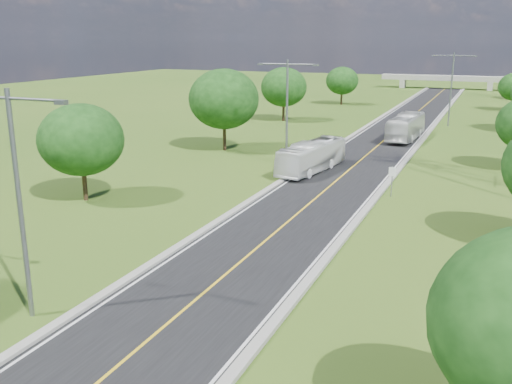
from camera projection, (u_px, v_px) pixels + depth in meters
ground at (379, 145)px, 65.75m from camera, size 260.00×260.00×0.00m
road at (389, 136)px, 71.07m from camera, size 8.00×150.00×0.06m
curb_left at (355, 134)px, 72.65m from camera, size 0.50×150.00×0.22m
curb_right at (424, 138)px, 69.45m from camera, size 0.50×150.00×0.22m
speed_limit_sign at (392, 177)px, 43.80m from camera, size 0.55×0.09×2.40m
overpass at (446, 79)px, 136.22m from camera, size 30.00×3.00×3.20m
streetlight_near_left at (18, 186)px, 23.78m from camera, size 5.90×0.25×10.00m
streetlight_mid_left at (287, 104)px, 53.11m from camera, size 5.90×0.25×10.00m
streetlight_far_right at (452, 83)px, 77.93m from camera, size 5.90×0.25×10.00m
tree_lb at (81, 140)px, 42.10m from camera, size 6.30×6.30×7.33m
tree_lc at (224, 99)px, 61.04m from camera, size 7.56×7.56×8.79m
tree_ld at (284, 87)px, 83.28m from camera, size 6.72×6.72×7.82m
tree_le at (342, 81)px, 103.84m from camera, size 5.88×5.88×6.84m
bus_outbound at (406, 127)px, 68.43m from camera, size 3.12×10.98×3.02m
bus_inbound at (312, 156)px, 52.05m from camera, size 3.85×10.24×2.78m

